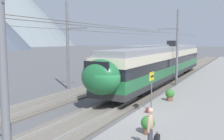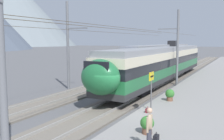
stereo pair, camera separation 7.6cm
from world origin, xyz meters
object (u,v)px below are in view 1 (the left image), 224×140
train_near_platform (162,62)px  handbag_beside_passenger (157,138)px  train_far_track (161,54)px  passenger_walking (150,127)px  catenary_mast_mid (176,46)px  potted_plant_by_shelter (148,124)px  platform_sign (152,82)px  catenary_mast_far_side (69,44)px  handbag_near_sign (148,110)px  potted_plant_platform_edge (170,94)px

train_near_platform → handbag_beside_passenger: train_near_platform is taller
train_far_track → handbag_beside_passenger: 33.56m
passenger_walking → catenary_mast_mid: bearing=10.4°
catenary_mast_mid → potted_plant_by_shelter: bearing=-171.0°
passenger_walking → handbag_beside_passenger: size_ratio=3.81×
platform_sign → catenary_mast_mid: bearing=6.3°
catenary_mast_far_side → passenger_walking: 15.33m
train_near_platform → handbag_beside_passenger: 17.42m
train_near_platform → handbag_beside_passenger: size_ratio=62.59×
passenger_walking → handbag_beside_passenger: 1.18m
potted_plant_by_shelter → handbag_near_sign: bearing=19.5°
platform_sign → passenger_walking: bearing=-161.6°
passenger_walking → handbag_near_sign: (4.92, 1.83, -0.82)m
platform_sign → potted_plant_by_shelter: platform_sign is taller
potted_plant_by_shelter → passenger_walking: bearing=-157.7°
train_far_track → passenger_walking: size_ratio=18.34×
catenary_mast_mid → potted_plant_platform_edge: catenary_mast_mid is taller
catenary_mast_far_side → handbag_near_sign: 11.36m
catenary_mast_far_side → potted_plant_by_shelter: 13.90m
catenary_mast_far_side → potted_plant_platform_edge: 10.55m
catenary_mast_mid → platform_sign: catenary_mast_mid is taller
train_near_platform → platform_sign: size_ratio=11.90×
train_near_platform → passenger_walking: train_near_platform is taller
handbag_near_sign → potted_plant_by_shelter: potted_plant_by_shelter is taller
catenary_mast_mid → potted_plant_platform_edge: (-7.98, -1.57, -3.17)m
catenary_mast_far_side → platform_sign: (-4.42, -9.50, -2.17)m
train_near_platform → train_far_track: same height
potted_plant_platform_edge → train_near_platform: bearing=19.9°
passenger_walking → potted_plant_platform_edge: 8.55m
train_near_platform → catenary_mast_mid: 2.72m
catenary_mast_far_side → potted_plant_by_shelter: bearing=-127.8°
platform_sign → potted_plant_by_shelter: (-3.84, -1.15, -1.25)m
train_near_platform → potted_plant_by_shelter: 16.48m
train_near_platform → train_far_track: bearing=16.8°
platform_sign → handbag_beside_passenger: bearing=-158.4°
train_far_track → handbag_beside_passenger: (-32.15, -9.44, -1.76)m
catenary_mast_far_side → handbag_near_sign: catenary_mast_far_side is taller
handbag_beside_passenger → handbag_near_sign: bearing=24.4°
passenger_walking → potted_plant_platform_edge: bearing=9.8°
catenary_mast_mid → train_far_track: bearing=21.1°
catenary_mast_far_side → potted_plant_by_shelter: size_ratio=51.66×
train_far_track → handbag_near_sign: 29.19m
train_far_track → potted_plant_platform_edge: (-24.63, -8.00, -1.45)m
catenary_mast_far_side → handbag_beside_passenger: 14.94m
handbag_near_sign → potted_plant_platform_edge: 3.53m
catenary_mast_mid → platform_sign: (-10.89, -1.20, -1.94)m
train_far_track → passenger_walking: 34.38m
train_far_track → catenary_mast_mid: size_ratio=0.73×
platform_sign → potted_plant_platform_edge: bearing=-7.4°
passenger_walking → potted_plant_by_shelter: (1.65, 0.68, -0.48)m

